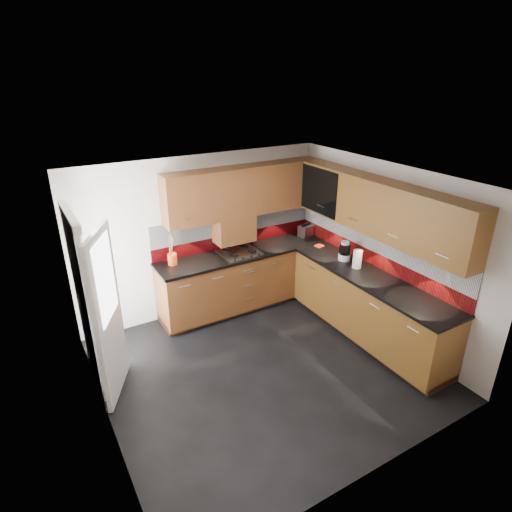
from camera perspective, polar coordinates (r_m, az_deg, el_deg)
room at (r=4.81m, az=1.31°, el=-0.66°), size 4.00×3.80×2.64m
base_cabinets at (r=6.36m, az=6.04°, el=-5.01°), size 2.70×3.20×0.95m
countertop at (r=6.12m, az=6.21°, el=-1.15°), size 2.72×3.22×0.04m
backsplash at (r=6.30m, az=6.76°, el=2.42°), size 2.70×3.20×0.54m
upper_cabinets at (r=5.96m, az=7.54°, el=7.52°), size 2.50×3.20×0.72m
extractor_hood at (r=6.42m, az=-2.95°, el=3.65°), size 0.60×0.33×0.40m
glass_cabinet at (r=6.46m, az=9.43°, el=8.93°), size 0.32×0.80×0.66m
back_door at (r=5.13m, az=-20.74°, el=-6.55°), size 0.42×1.19×2.04m
gas_hob at (r=6.40m, az=-2.20°, el=0.48°), size 0.58×0.51×0.05m
utensil_pot at (r=6.12m, az=-11.12°, el=-0.25°), size 0.13×0.13×0.46m
toaster at (r=7.10m, az=6.74°, el=3.39°), size 0.29×0.22×0.19m
food_processor at (r=6.27m, az=11.73°, el=0.58°), size 0.17×0.17×0.28m
paper_towel at (r=6.07m, az=13.36°, el=-0.39°), size 0.16×0.16×0.26m
orange_cloth at (r=6.72m, az=8.45°, el=1.34°), size 0.16×0.14×0.01m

